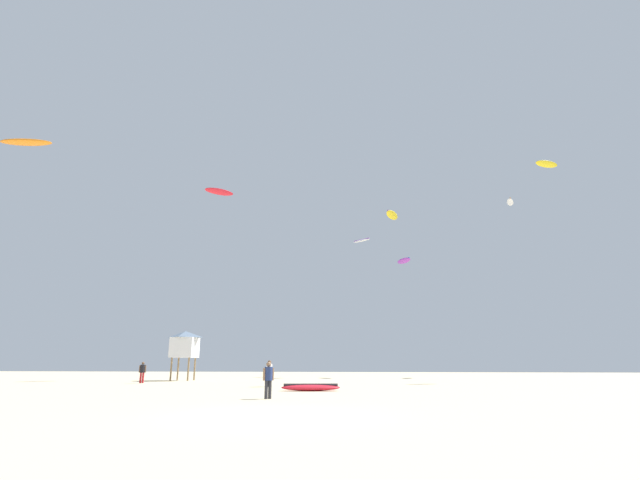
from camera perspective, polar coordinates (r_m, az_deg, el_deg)
ground_plane at (r=14.96m, az=-6.28°, el=-20.59°), size 120.00×120.00×0.00m
person_foreground at (r=21.55m, az=-6.32°, el=-16.29°), size 0.44×0.35×1.56m
person_midground at (r=31.67m, az=-6.21°, el=-15.63°), size 0.37×0.55×1.66m
person_left at (r=39.13m, az=-20.84°, el=-14.67°), size 0.50×0.35×1.55m
kite_grounded_near at (r=27.13m, az=-1.15°, el=-17.54°), size 3.35×1.28×0.41m
lifeguard_tower at (r=43.21m, az=-16.16°, el=-12.08°), size 2.30×2.30×4.15m
kite_aloft_0 at (r=55.05m, az=5.11°, el=-0.07°), size 2.31×2.03×0.45m
kite_aloft_1 at (r=52.23m, az=10.19°, el=-2.50°), size 1.79×2.71×0.60m
kite_aloft_2 at (r=59.74m, az=22.17°, el=4.30°), size 1.45×2.78×0.51m
kite_aloft_3 at (r=48.50m, az=25.91°, el=8.33°), size 2.56×1.67×0.63m
kite_aloft_4 at (r=41.35m, az=-32.22°, el=10.05°), size 3.85×1.56×0.42m
kite_aloft_5 at (r=48.62m, az=-12.20°, el=5.78°), size 2.89×2.47×0.64m
kite_aloft_6 at (r=54.24m, az=8.79°, el=3.02°), size 2.08×3.42×0.82m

